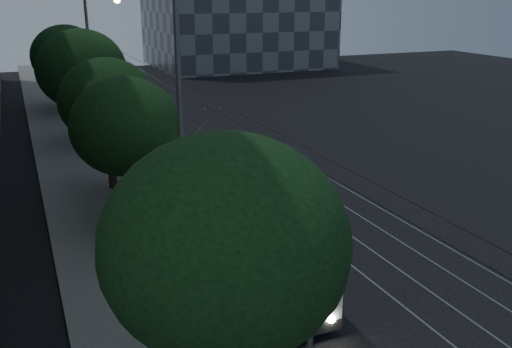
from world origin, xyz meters
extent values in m
plane|color=black|center=(0.00, 0.00, 0.00)|extent=(120.00, 120.00, 0.00)
cube|color=slate|center=(-7.50, 20.00, 0.07)|extent=(5.00, 90.00, 0.15)
cube|color=gray|center=(0.28, 20.00, 0.01)|extent=(0.08, 90.00, 0.02)
cube|color=gray|center=(1.72, 20.00, 0.01)|extent=(0.08, 90.00, 0.02)
cube|color=gray|center=(3.28, 20.00, 0.01)|extent=(0.08, 90.00, 0.02)
cube|color=gray|center=(4.72, 20.00, 0.01)|extent=(0.08, 90.00, 0.02)
cylinder|color=black|center=(-3.85, 20.00, 5.60)|extent=(0.02, 90.00, 0.02)
cylinder|color=black|center=(-3.15, 20.00, 5.60)|extent=(0.02, 90.00, 0.02)
cylinder|color=#59595B|center=(-5.30, -10.00, 3.00)|extent=(0.14, 0.14, 6.00)
cylinder|color=#59595B|center=(-5.30, 10.00, 3.00)|extent=(0.14, 0.14, 6.00)
cylinder|color=#59595B|center=(-5.30, 30.00, 3.00)|extent=(0.14, 0.14, 6.00)
cylinder|color=#59595B|center=(-5.30, 50.00, 3.00)|extent=(0.14, 0.14, 6.00)
cube|color=#BDBDC0|center=(-3.75, -0.90, 1.78)|extent=(2.66, 12.04, 2.86)
cube|color=black|center=(-3.75, -0.90, 0.50)|extent=(2.70, 12.08, 0.35)
cube|color=black|center=(-3.75, -0.40, 1.90)|extent=(2.70, 9.54, 1.05)
cube|color=black|center=(-3.75, -6.88, 2.05)|extent=(2.26, 0.10, 1.30)
cube|color=black|center=(-3.75, 5.08, 2.00)|extent=(2.06, 0.10, 1.00)
cube|color=#23D42C|center=(-3.75, -6.88, 2.96)|extent=(1.60, 0.07, 0.32)
cube|color=gray|center=(-3.75, 2.11, 3.46)|extent=(2.17, 2.22, 0.50)
sphere|color=white|center=(-4.61, -6.93, 0.75)|extent=(0.26, 0.26, 0.26)
sphere|color=white|center=(-2.90, -6.93, 0.75)|extent=(0.26, 0.26, 0.26)
cylinder|color=#59595B|center=(-4.05, 3.16, 4.45)|extent=(0.06, 4.54, 2.35)
cylinder|color=#59595B|center=(-3.45, 3.16, 4.45)|extent=(0.06, 4.54, 2.35)
cylinder|color=black|center=(-4.98, -4.74, 0.50)|extent=(0.30, 1.00, 1.00)
cylinder|color=black|center=(-2.53, -4.74, 0.50)|extent=(0.30, 1.00, 1.00)
cylinder|color=black|center=(-4.98, 1.75, 0.50)|extent=(0.30, 1.00, 1.00)
cylinder|color=black|center=(-2.53, 1.75, 0.50)|extent=(0.30, 1.00, 1.00)
cylinder|color=black|center=(-4.98, 3.67, 0.50)|extent=(0.30, 1.00, 1.00)
cylinder|color=black|center=(-2.53, 3.67, 0.50)|extent=(0.30, 1.00, 1.00)
imported|color=#94959B|center=(-2.70, 8.98, 0.76)|extent=(3.95, 5.94, 1.52)
imported|color=silver|center=(-2.70, 15.97, 0.62)|extent=(2.30, 3.90, 1.25)
imported|color=silver|center=(-4.28, 24.00, 0.79)|extent=(2.32, 5.50, 1.59)
imported|color=silver|center=(-2.70, 25.66, 0.79)|extent=(2.71, 5.02, 1.57)
imported|color=silver|center=(-2.70, 29.50, 0.68)|extent=(2.57, 4.27, 1.36)
ellipsoid|color=black|center=(-6.87, -9.00, 4.72)|extent=(5.37, 5.37, 4.84)
cylinder|color=#32241B|center=(-6.54, 4.09, 1.36)|extent=(0.44, 0.44, 2.73)
ellipsoid|color=black|center=(-6.54, 4.09, 4.46)|extent=(4.62, 4.62, 4.16)
cylinder|color=#32241B|center=(-6.50, 9.15, 1.45)|extent=(0.44, 0.44, 2.90)
ellipsoid|color=black|center=(-6.50, 9.15, 4.67)|extent=(4.72, 4.72, 4.25)
cylinder|color=#32241B|center=(-6.50, 19.16, 1.42)|extent=(0.44, 0.44, 2.83)
ellipsoid|color=black|center=(-6.50, 19.16, 5.00)|extent=(5.78, 5.78, 5.20)
cylinder|color=#32241B|center=(-6.50, 29.46, 1.37)|extent=(0.44, 0.44, 2.74)
ellipsoid|color=black|center=(-6.50, 29.46, 4.82)|extent=(5.56, 5.56, 5.00)
cylinder|color=#32241B|center=(-6.50, 33.36, 1.26)|extent=(0.44, 0.44, 2.53)
ellipsoid|color=black|center=(-6.50, 33.36, 4.42)|extent=(5.05, 5.05, 4.54)
cylinder|color=#59595B|center=(-5.20, 0.32, 5.50)|extent=(0.20, 0.20, 10.99)
cylinder|color=#59595B|center=(-5.80, 20.11, 4.89)|extent=(0.20, 0.20, 9.78)
sphere|color=#FFDA8C|center=(-3.75, 20.11, 9.29)|extent=(0.44, 0.44, 0.44)
camera|label=1|loc=(-10.56, -19.42, 9.86)|focal=40.00mm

